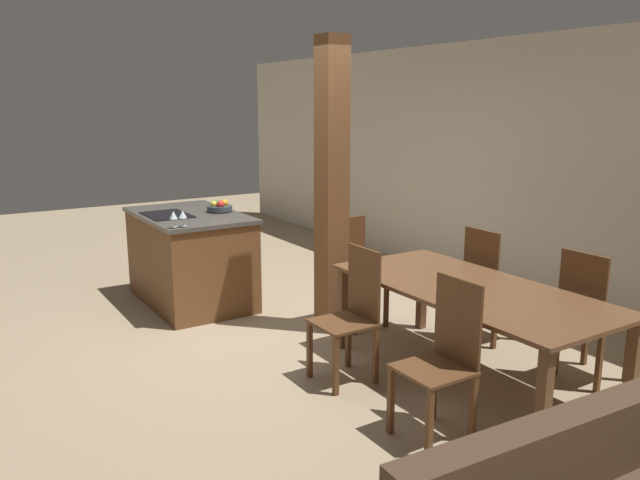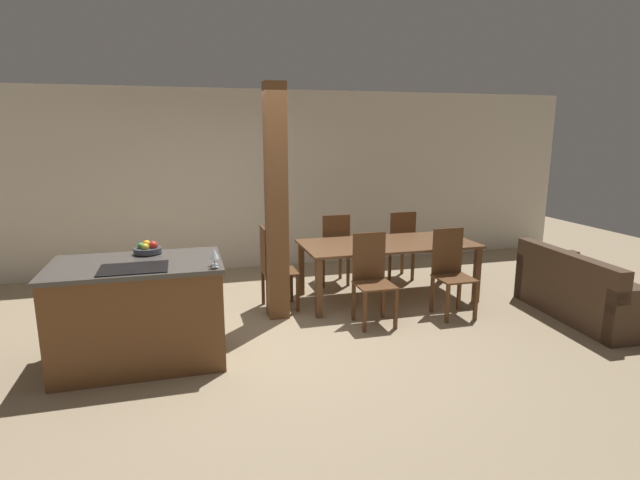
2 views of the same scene
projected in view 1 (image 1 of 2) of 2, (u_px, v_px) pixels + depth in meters
ground_plane at (266, 333)px, 5.62m from camera, size 16.00×16.00×0.00m
wall_back at (494, 166)px, 6.81m from camera, size 11.20×0.08×2.70m
kitchen_island at (191, 258)px, 6.40m from camera, size 1.49×0.93×0.95m
fruit_bowl at (220, 207)px, 6.38m from camera, size 0.26×0.26×0.11m
wine_glass_near at (173, 216)px, 5.53m from camera, size 0.07×0.07×0.15m
wine_glass_middle at (183, 215)px, 5.57m from camera, size 0.07×0.07×0.15m
dining_table at (471, 297)px, 4.55m from camera, size 2.15×1.00×0.72m
dining_chair_near_left at (352, 313)px, 4.61m from camera, size 0.40×0.40×1.00m
dining_chair_near_right at (443, 357)px, 3.81m from camera, size 0.40×0.40×1.00m
dining_chair_far_left at (489, 283)px, 5.36m from camera, size 0.40×0.40×1.00m
dining_chair_far_right at (589, 315)px, 4.56m from camera, size 0.40×0.40×1.00m
dining_chair_head_end at (355, 270)px, 5.78m from camera, size 0.40×0.40×1.00m
timber_post at (332, 188)px, 5.47m from camera, size 0.23×0.23×2.59m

